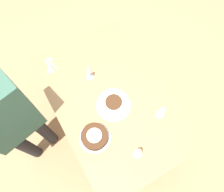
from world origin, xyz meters
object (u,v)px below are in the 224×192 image
Objects in this scene: cake_front_chocolate at (95,137)px; person_cutting at (10,121)px; wine_glass_far at (139,151)px; cake_center_white at (114,104)px; wine_glass_extra at (89,69)px; wine_glass_near at (163,109)px.

cake_front_chocolate is 0.63m from person_cutting.
wine_glass_far is at bearing -55.90° from person_cutting.
cake_center_white is at bearing -29.06° from person_cutting.
person_cutting is (0.13, -0.71, 0.05)m from wine_glass_extra.
cake_front_chocolate is 1.31× the size of wine_glass_near.
wine_glass_near is (0.26, 0.29, 0.09)m from cake_center_white.
wine_glass_far is at bearing 38.58° from cake_front_chocolate.
wine_glass_near is at bearing 117.69° from wine_glass_far.
wine_glass_extra is (-0.60, -0.33, 0.01)m from wine_glass_near.
wine_glass_near reaches higher than cake_front_chocolate.
wine_glass_far is (0.18, -0.33, 0.01)m from wine_glass_near.
wine_glass_extra is 0.14× the size of person_cutting.
cake_front_chocolate is 1.18× the size of wine_glass_extra.
cake_center_white reaches higher than cake_front_chocolate.
cake_center_white is 0.45m from wine_glass_far.
cake_front_chocolate is at bearing -58.74° from cake_center_white.
cake_center_white is 1.35× the size of wine_glass_extra.
cake_front_chocolate is at bearing -24.05° from wine_glass_extra.
wine_glass_far reaches higher than wine_glass_near.
wine_glass_extra is at bearing 155.95° from cake_front_chocolate.
person_cutting reaches higher than wine_glass_extra.
wine_glass_far is 0.13× the size of person_cutting.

